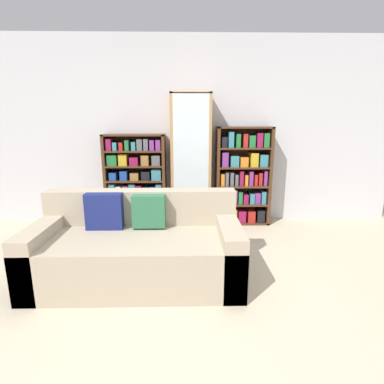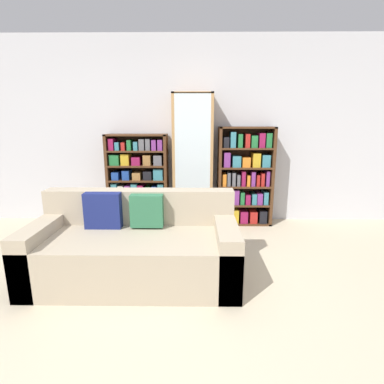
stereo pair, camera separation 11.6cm
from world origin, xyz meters
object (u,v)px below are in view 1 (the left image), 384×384
(bookshelf_left, at_px, (136,181))
(display_cabinet, at_px, (191,161))
(couch, at_px, (138,249))
(bookshelf_right, at_px, (243,178))
(wine_bottle, at_px, (226,235))

(bookshelf_left, distance_m, display_cabinet, 0.85)
(couch, bearing_deg, display_cabinet, 71.40)
(bookshelf_right, bearing_deg, bookshelf_left, -180.00)
(couch, bearing_deg, wine_bottle, 37.32)
(couch, xyz_separation_m, wine_bottle, (0.96, 0.73, -0.16))
(bookshelf_left, bearing_deg, couch, -80.94)
(couch, xyz_separation_m, bookshelf_right, (1.31, 1.63, 0.40))
(couch, relative_size, bookshelf_right, 1.37)
(couch, relative_size, display_cabinet, 1.03)
(display_cabinet, distance_m, bookshelf_right, 0.81)
(couch, distance_m, display_cabinet, 1.82)
(display_cabinet, height_order, wine_bottle, display_cabinet)
(couch, relative_size, bookshelf_left, 1.47)
(couch, xyz_separation_m, display_cabinet, (0.54, 1.61, 0.64))
(bookshelf_right, bearing_deg, couch, -128.80)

